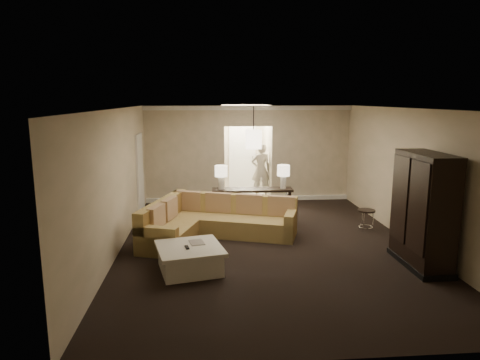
{
  "coord_description": "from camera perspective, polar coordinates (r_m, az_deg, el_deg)",
  "views": [
    {
      "loc": [
        -1.28,
        -8.39,
        2.99
      ],
      "look_at": [
        -0.48,
        1.2,
        1.16
      ],
      "focal_mm": 32.0,
      "sensor_mm": 36.0,
      "label": 1
    }
  ],
  "objects": [
    {
      "name": "sectional_sofa",
      "position": [
        9.39,
        -3.88,
        -5.58
      ],
      "size": [
        3.46,
        2.48,
        0.87
      ],
      "rotation": [
        0.0,
        0.0,
        -0.32
      ],
      "color": "brown",
      "rests_on": "ground"
    },
    {
      "name": "wall_left",
      "position": [
        8.71,
        -16.09,
        -0.16
      ],
      "size": [
        0.04,
        8.0,
        2.8
      ],
      "primitive_type": "cube",
      "color": "beige",
      "rests_on": "ground"
    },
    {
      "name": "coffee_table",
      "position": [
        7.71,
        -6.71,
        -10.3
      ],
      "size": [
        1.32,
        1.32,
        0.46
      ],
      "rotation": [
        0.0,
        0.0,
        0.22
      ],
      "color": "white",
      "rests_on": "ground"
    },
    {
      "name": "ground",
      "position": [
        9.0,
        3.71,
        -8.65
      ],
      "size": [
        8.0,
        8.0,
        0.0
      ],
      "primitive_type": "plane",
      "color": "black",
      "rests_on": "ground"
    },
    {
      "name": "ceiling",
      "position": [
        8.49,
        3.95,
        9.48
      ],
      "size": [
        6.0,
        8.0,
        0.02
      ],
      "primitive_type": "cube",
      "color": "silver",
      "rests_on": "wall_back"
    },
    {
      "name": "crown_molding",
      "position": [
        12.41,
        1.16,
        9.58
      ],
      "size": [
        6.0,
        0.1,
        0.12
      ],
      "primitive_type": "cube",
      "color": "white",
      "rests_on": "wall_back"
    },
    {
      "name": "armoire",
      "position": [
        8.31,
        23.21,
        -4.04
      ],
      "size": [
        0.61,
        1.44,
        2.06
      ],
      "color": "black",
      "rests_on": "ground"
    },
    {
      "name": "wall_back",
      "position": [
        12.55,
        1.11,
        3.51
      ],
      "size": [
        6.0,
        0.04,
        2.8
      ],
      "primitive_type": "cube",
      "color": "beige",
      "rests_on": "ground"
    },
    {
      "name": "side_door",
      "position": [
        11.48,
        -13.18,
        0.77
      ],
      "size": [
        0.05,
        0.9,
        2.1
      ],
      "primitive_type": "cube",
      "color": "white",
      "rests_on": "ground"
    },
    {
      "name": "drink_table",
      "position": [
        10.25,
        16.48,
        -4.58
      ],
      "size": [
        0.39,
        0.39,
        0.49
      ],
      "rotation": [
        0.0,
        0.0,
        -0.22
      ],
      "color": "black",
      "rests_on": "ground"
    },
    {
      "name": "baseboard",
      "position": [
        12.74,
        1.11,
        -2.51
      ],
      "size": [
        6.0,
        0.1,
        0.12
      ],
      "primitive_type": "cube",
      "color": "white",
      "rests_on": "ground"
    },
    {
      "name": "person",
      "position": [
        13.22,
        2.8,
        1.74
      ],
      "size": [
        0.69,
        0.48,
        1.83
      ],
      "primitive_type": "imported",
      "rotation": [
        0.0,
        0.0,
        3.2
      ],
      "color": "beige",
      "rests_on": "ground"
    },
    {
      "name": "console_table",
      "position": [
        10.75,
        1.64,
        -2.81
      ],
      "size": [
        2.02,
        0.51,
        0.78
      ],
      "rotation": [
        0.0,
        0.0,
        -0.03
      ],
      "color": "black",
      "rests_on": "ground"
    },
    {
      "name": "table_lamp_left",
      "position": [
        10.57,
        -2.54,
        0.88
      ],
      "size": [
        0.31,
        0.31,
        0.59
      ],
      "color": "white",
      "rests_on": "console_table"
    },
    {
      "name": "foyer",
      "position": [
        13.89,
        0.54,
        3.8
      ],
      "size": [
        1.44,
        2.02,
        2.8
      ],
      "color": "beige",
      "rests_on": "ground"
    },
    {
      "name": "pendant_light",
      "position": [
        11.21,
        1.8,
        5.47
      ],
      "size": [
        0.38,
        0.38,
        1.09
      ],
      "color": "black",
      "rests_on": "ceiling"
    },
    {
      "name": "wall_right",
      "position": [
        9.55,
        21.93,
        0.41
      ],
      "size": [
        0.04,
        8.0,
        2.8
      ],
      "primitive_type": "cube",
      "color": "beige",
      "rests_on": "ground"
    },
    {
      "name": "wall_front",
      "position": [
        4.84,
        10.96,
        -8.61
      ],
      "size": [
        6.0,
        0.04,
        2.8
      ],
      "primitive_type": "cube",
      "color": "beige",
      "rests_on": "ground"
    },
    {
      "name": "table_lamp_right",
      "position": [
        10.7,
        5.81,
        0.95
      ],
      "size": [
        0.31,
        0.31,
        0.59
      ],
      "color": "white",
      "rests_on": "console_table"
    }
  ]
}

